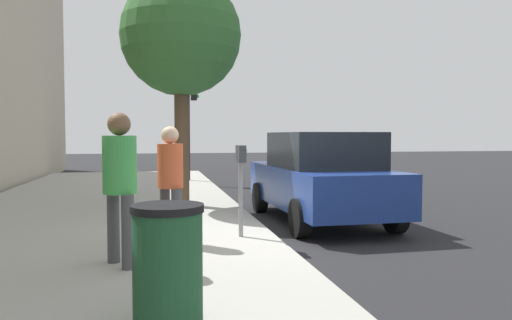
% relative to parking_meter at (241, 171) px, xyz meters
% --- Properties ---
extents(ground_plane, '(80.00, 80.00, 0.00)m').
position_rel_parking_meter_xyz_m(ground_plane, '(0.42, -0.55, -1.17)').
color(ground_plane, '#232326').
rests_on(ground_plane, ground).
extents(sidewalk_slab, '(28.00, 6.00, 0.15)m').
position_rel_parking_meter_xyz_m(sidewalk_slab, '(0.42, 2.45, -1.09)').
color(sidewalk_slab, '#A8A59E').
rests_on(sidewalk_slab, ground_plane).
extents(parking_meter, '(0.36, 0.12, 1.41)m').
position_rel_parking_meter_xyz_m(parking_meter, '(0.00, 0.00, 0.00)').
color(parking_meter, gray).
rests_on(parking_meter, sidewalk_slab).
extents(pedestrian_at_meter, '(0.48, 0.37, 1.69)m').
position_rel_parking_meter_xyz_m(pedestrian_at_meter, '(-0.25, 1.08, -0.03)').
color(pedestrian_at_meter, '#47474C').
rests_on(pedestrian_at_meter, sidewalk_slab).
extents(pedestrian_bystander, '(0.50, 0.40, 1.83)m').
position_rel_parking_meter_xyz_m(pedestrian_bystander, '(-1.41, 1.70, 0.08)').
color(pedestrian_bystander, '#47474C').
rests_on(pedestrian_bystander, sidewalk_slab).
extents(parked_sedan_near, '(4.45, 2.07, 1.77)m').
position_rel_parking_meter_xyz_m(parked_sedan_near, '(1.81, -1.90, -0.27)').
color(parked_sedan_near, navy).
rests_on(parked_sedan_near, ground_plane).
extents(street_tree, '(2.66, 2.66, 5.09)m').
position_rel_parking_meter_xyz_m(street_tree, '(3.67, 0.71, 2.71)').
color(street_tree, brown).
rests_on(street_tree, sidewalk_slab).
extents(traffic_signal, '(0.24, 0.44, 3.60)m').
position_rel_parking_meter_xyz_m(traffic_signal, '(9.82, 0.07, 1.41)').
color(traffic_signal, black).
rests_on(traffic_signal, sidewalk_slab).
extents(trash_bin, '(0.59, 0.59, 1.01)m').
position_rel_parking_meter_xyz_m(trash_bin, '(-3.50, 1.19, -0.51)').
color(trash_bin, '#1E4C2D').
rests_on(trash_bin, sidewalk_slab).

